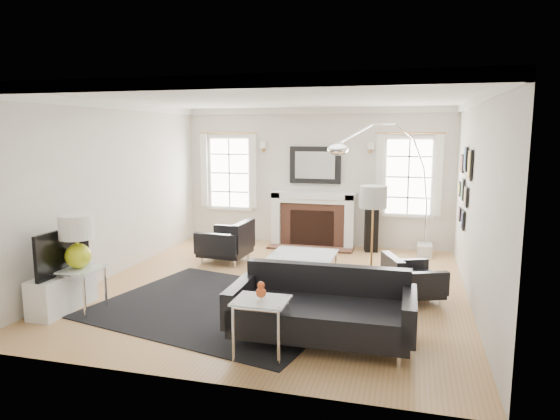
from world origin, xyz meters
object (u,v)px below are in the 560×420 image
(armchair_left, at_px, (228,243))
(gourd_lamp, at_px, (77,238))
(fireplace, at_px, (313,220))
(coffee_table, at_px, (303,256))
(sofa, at_px, (322,310))
(armchair_right, at_px, (410,280))
(arc_floor_lamp, at_px, (385,185))

(armchair_left, bearing_deg, gourd_lamp, -108.68)
(fireplace, xyz_separation_m, coffee_table, (0.32, -2.45, -0.14))
(sofa, distance_m, coffee_table, 2.24)
(fireplace, xyz_separation_m, armchair_right, (1.94, -2.94, -0.25))
(fireplace, xyz_separation_m, sofa, (1.01, -4.58, -0.18))
(sofa, height_order, coffee_table, sofa)
(arc_floor_lamp, bearing_deg, sofa, -96.71)
(armchair_right, distance_m, gourd_lamp, 4.47)
(arc_floor_lamp, bearing_deg, fireplace, 149.71)
(coffee_table, xyz_separation_m, gourd_lamp, (-2.52, -2.01, 0.57))
(coffee_table, relative_size, arc_floor_lamp, 0.38)
(armchair_left, xyz_separation_m, coffee_table, (1.56, -0.85, 0.06))
(armchair_right, bearing_deg, armchair_left, 157.14)
(fireplace, xyz_separation_m, gourd_lamp, (-2.20, -4.46, 0.44))
(armchair_right, xyz_separation_m, coffee_table, (-1.62, 0.49, 0.11))
(armchair_left, bearing_deg, sofa, -53.04)
(fireplace, distance_m, arc_floor_lamp, 1.88)
(coffee_table, bearing_deg, fireplace, 97.52)
(fireplace, relative_size, coffee_table, 1.72)
(coffee_table, bearing_deg, armchair_left, 151.36)
(armchair_right, height_order, arc_floor_lamp, arc_floor_lamp)
(armchair_left, bearing_deg, armchair_right, -22.86)
(armchair_right, distance_m, coffee_table, 1.70)
(armchair_left, xyz_separation_m, arc_floor_lamp, (2.68, 0.75, 1.05))
(sofa, bearing_deg, coffee_table, 107.88)
(armchair_left, distance_m, coffee_table, 1.77)
(armchair_left, relative_size, gourd_lamp, 1.37)
(sofa, height_order, armchair_right, sofa)
(arc_floor_lamp, bearing_deg, armchair_right, -76.69)
(coffee_table, bearing_deg, sofa, -72.12)
(fireplace, bearing_deg, gourd_lamp, -116.25)
(fireplace, distance_m, armchair_right, 3.53)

